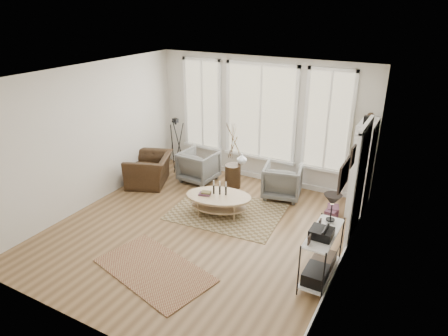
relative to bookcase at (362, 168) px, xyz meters
The scene contains 17 objects.
room 3.30m from the bookcase, 137.70° to the right, with size 5.50×5.54×2.90m.
bay_window 2.57m from the bookcase, 168.63° to the left, with size 4.14×0.12×2.24m.
door 1.10m from the bookcase, 82.91° to the right, with size 0.09×1.06×2.22m.
bookcase is the anchor object (origin of this frame).
low_shelf 2.56m from the bookcase, 91.28° to the right, with size 0.38×1.08×1.30m.
wall_art 2.66m from the bookcase, 86.75° to the right, with size 0.04×0.88×0.44m.
rug_main 2.85m from the bookcase, 149.88° to the right, with size 2.19×1.64×0.01m, color brown.
rug_runner 4.46m from the bookcase, 124.04° to the right, with size 1.92×1.07×0.01m, color brown.
coffee_table 2.93m from the bookcase, 148.52° to the right, with size 1.48×1.15×0.60m.
armchair_left 3.70m from the bookcase, behind, with size 0.79×0.82×0.74m, color #63635F.
armchair_right 1.70m from the bookcase, behind, with size 0.79×0.82×0.74m, color #63635F.
side_table 2.78m from the bookcase, behind, with size 0.37×0.37×1.54m.
vase 2.64m from the bookcase, behind, with size 0.23×0.23×0.24m, color silver.
accent_chair 4.72m from the bookcase, 167.85° to the right, with size 0.94×1.08×0.70m, color #332114.
tripod_camera 4.47m from the bookcase, behind, with size 0.48×0.48×1.36m.
book_stack_near 1.03m from the bookcase, 133.26° to the right, with size 0.22×0.28×0.18m, color maroon.
book_stack_far 1.10m from the bookcase, 125.42° to the right, with size 0.20×0.26×0.17m, color maroon.
Camera 1 is at (3.50, -5.48, 4.02)m, focal length 32.00 mm.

